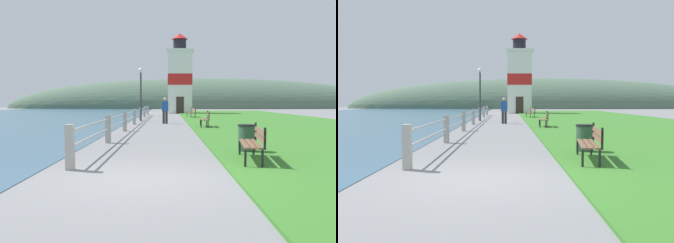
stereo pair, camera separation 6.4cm
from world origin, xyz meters
TOP-DOWN VIEW (x-y plane):
  - ground_plane at (0.00, 0.00)m, footprint 160.00×160.00m
  - grass_verge at (7.78, 19.16)m, footprint 12.00×57.48m
  - seawall_railing at (-1.68, 16.78)m, footprint 0.18×31.75m
  - park_bench_near at (2.60, 1.96)m, footprint 0.71×2.02m
  - park_bench_midway at (2.62, 13.90)m, footprint 0.57×1.75m
  - park_bench_far at (2.64, 26.35)m, footprint 0.73×1.93m
  - lighthouse at (1.90, 38.20)m, footprint 3.28×3.28m
  - person_strolling at (0.29, 17.61)m, footprint 0.44×0.26m
  - trash_bin at (2.79, 3.66)m, footprint 0.54×0.54m
  - lamp_post at (-1.53, 20.64)m, footprint 0.36×0.36m
  - distant_hillside at (8.00, 68.32)m, footprint 80.00×16.00m

SIDE VIEW (x-z plane):
  - ground_plane at x=0.00m, z-range 0.00..0.00m
  - distant_hillside at x=8.00m, z-range -6.00..6.00m
  - grass_verge at x=7.78m, z-range 0.00..0.06m
  - trash_bin at x=2.79m, z-range 0.00..0.84m
  - park_bench_midway at x=2.62m, z-range 0.07..1.01m
  - park_bench_far at x=2.64m, z-range 0.07..1.01m
  - park_bench_near at x=2.60m, z-range 0.07..1.01m
  - seawall_railing at x=-1.68m, z-range 0.09..1.10m
  - person_strolling at x=0.29m, z-range 0.07..1.82m
  - lamp_post at x=-1.53m, z-range 0.76..4.72m
  - lighthouse at x=1.90m, z-range -0.57..9.04m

